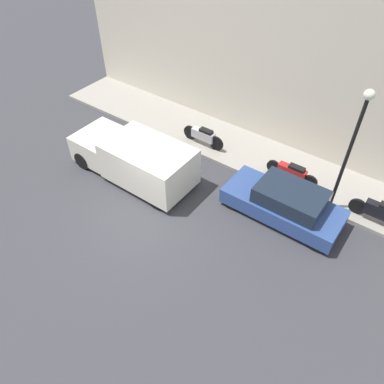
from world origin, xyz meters
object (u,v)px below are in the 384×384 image
(scooter_silver, at_px, (203,136))
(motorcycle_red, at_px, (292,172))
(parked_car, at_px, (285,203))
(motorcycle_black, at_px, (382,213))
(delivery_van, at_px, (134,158))
(streetlamp, at_px, (354,138))

(scooter_silver, xyz_separation_m, motorcycle_red, (0.10, -4.13, -0.04))
(parked_car, xyz_separation_m, motorcycle_black, (1.57, -2.87, -0.03))
(parked_car, xyz_separation_m, scooter_silver, (1.75, 4.70, -0.06))
(motorcycle_black, bearing_deg, scooter_silver, 88.65)
(delivery_van, xyz_separation_m, motorcycle_red, (3.29, -5.21, -0.36))
(delivery_van, relative_size, scooter_silver, 2.53)
(delivery_van, bearing_deg, streetlamp, -68.31)
(motorcycle_black, bearing_deg, motorcycle_red, 85.43)
(parked_car, distance_m, motorcycle_black, 3.27)
(scooter_silver, relative_size, streetlamp, 0.44)
(scooter_silver, height_order, motorcycle_black, motorcycle_black)
(scooter_silver, xyz_separation_m, motorcycle_black, (-0.18, -7.57, 0.03))
(scooter_silver, bearing_deg, streetlamp, -93.96)
(motorcycle_black, height_order, motorcycle_red, motorcycle_black)
(parked_car, xyz_separation_m, delivery_van, (-1.44, 5.78, 0.25))
(scooter_silver, distance_m, streetlamp, 6.47)
(motorcycle_black, distance_m, streetlamp, 3.04)
(motorcycle_black, height_order, streetlamp, streetlamp)
(parked_car, height_order, delivery_van, delivery_van)
(motorcycle_red, height_order, streetlamp, streetlamp)
(delivery_van, height_order, scooter_silver, delivery_van)
(parked_car, distance_m, scooter_silver, 5.01)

